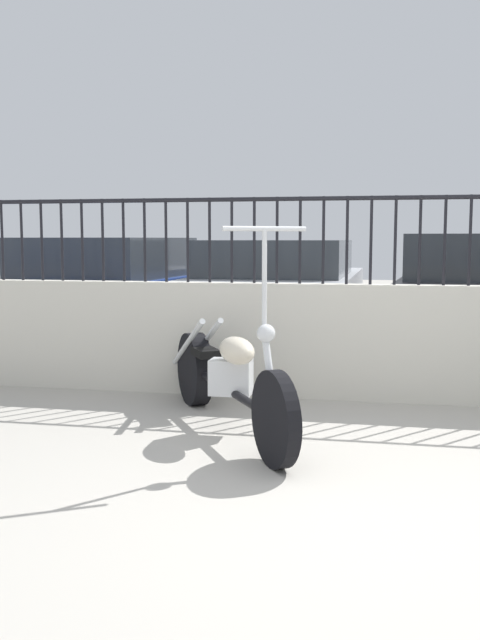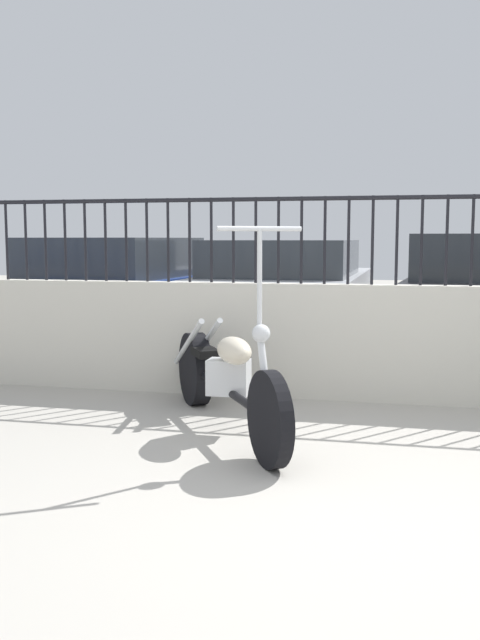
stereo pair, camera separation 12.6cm
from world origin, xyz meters
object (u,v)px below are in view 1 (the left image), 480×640
Objects in this scene: car_silver at (280,294)px; car_dark_grey at (476,292)px; motorcycle_black at (223,376)px; car_blue at (114,291)px.

car_dark_grey reaches higher than car_silver.
motorcycle_black is at bearing -177.20° from car_silver.
car_blue is at bearing 103.08° from car_dark_grey.
car_silver is 2.35m from car_dark_grey.
car_dark_grey is at bearing 120.79° from motorcycle_black.
car_blue is 1.07× the size of car_silver.
motorcycle_black is 0.50× the size of car_dark_grey.
car_blue is (-2.18, 3.50, 0.31)m from motorcycle_black.
car_silver is (2.06, 0.03, -0.00)m from car_blue.
motorcycle_black is at bearing -143.69° from car_blue.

